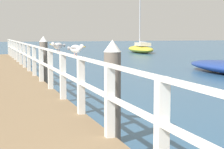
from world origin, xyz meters
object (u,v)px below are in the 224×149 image
(dock_piling_far, at_px, (44,61))
(seagull_background, at_px, (58,46))
(seagull_foreground, at_px, (76,48))
(dock_piling_near, at_px, (112,91))
(boat_3, at_px, (141,49))

(dock_piling_far, bearing_deg, seagull_background, -94.71)
(seagull_background, bearing_deg, dock_piling_far, -41.90)
(seagull_foreground, bearing_deg, seagull_background, -115.62)
(dock_piling_near, xyz_separation_m, dock_piling_far, (0.00, 7.39, 0.00))
(dock_piling_far, distance_m, boat_3, 22.48)
(dock_piling_near, distance_m, seagull_background, 2.80)
(seagull_foreground, bearing_deg, boat_3, -141.64)
(seagull_foreground, relative_size, boat_3, 0.08)
(seagull_background, bearing_deg, dock_piling_near, 150.97)
(boat_3, bearing_deg, seagull_background, -111.68)
(dock_piling_near, relative_size, seagull_foreground, 3.86)
(seagull_foreground, xyz_separation_m, seagull_background, (-0.01, 1.71, 0.00))
(seagull_foreground, height_order, seagull_background, same)
(seagull_background, height_order, boat_3, boat_3)
(dock_piling_near, distance_m, boat_3, 29.02)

